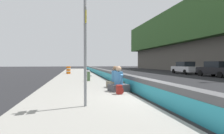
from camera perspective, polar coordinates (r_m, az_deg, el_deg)
name	(u,v)px	position (r m, az deg, el deg)	size (l,w,h in m)	color
ground_plane	(150,100)	(7.80, 11.50, -9.97)	(160.00, 160.00, 0.00)	#232326
sidewalk_strip	(84,101)	(7.20, -8.65, -10.32)	(80.00, 4.40, 0.14)	gray
jersey_barrier	(150,90)	(7.73, 11.49, -6.88)	(76.00, 0.45, 0.85)	#545456
route_sign_post	(85,41)	(6.01, -8.14, 7.92)	(0.44, 0.09, 3.60)	gray
fire_hydrant	(89,75)	(14.37, -7.16, -2.48)	(0.26, 0.46, 0.88)	#47663D
seated_person_foreground	(119,83)	(9.18, 2.04, -4.96)	(0.94, 1.03, 1.22)	#424247
seated_person_middle	(115,81)	(10.59, 0.99, -4.16)	(0.83, 0.94, 1.21)	#706651
backpack	(119,90)	(8.32, 2.27, -6.90)	(0.32, 0.28, 0.40)	maroon
construction_barrel	(68,70)	(24.48, -13.14, -0.92)	(0.54, 0.54, 0.95)	orange
parked_car_third	(217,69)	(23.42, 29.27, -0.53)	(4.55, 2.05, 1.71)	black
parked_car_fourth	(185,68)	(28.08, 21.33, -0.20)	(4.51, 1.97, 1.71)	silver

